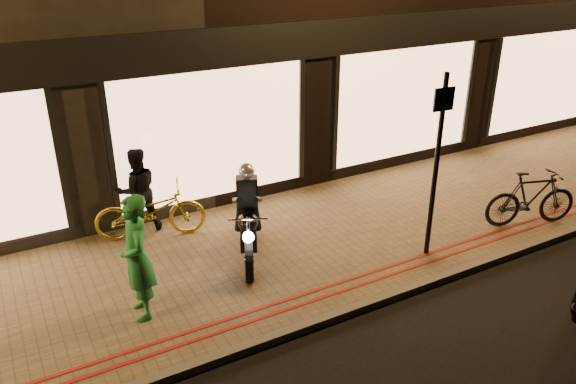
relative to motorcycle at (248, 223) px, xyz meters
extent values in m
plane|color=black|center=(0.22, -2.03, -0.73)|extent=(90.00, 90.00, 0.00)
cube|color=#736447|center=(0.22, -0.03, -0.67)|extent=(50.00, 4.00, 0.12)
cube|color=#59544C|center=(0.22, -1.98, -0.67)|extent=(50.00, 0.14, 0.12)
cube|color=maroon|center=(0.22, -1.58, -0.61)|extent=(50.00, 0.06, 0.01)
cube|color=maroon|center=(0.22, -1.38, -0.61)|extent=(50.00, 0.06, 0.01)
cube|color=black|center=(0.22, 1.92, 2.42)|extent=(48.00, 0.12, 0.70)
cube|color=#F3B479|center=(0.22, 1.91, 0.88)|extent=(3.60, 0.06, 2.38)
cube|color=#F3B479|center=(4.72, 1.91, 0.88)|extent=(3.60, 0.06, 2.38)
cube|color=#F3B479|center=(9.22, 1.91, 0.88)|extent=(3.60, 0.06, 2.38)
cylinder|color=black|center=(-0.29, -0.63, -0.29)|extent=(0.38, 0.63, 0.64)
cylinder|color=black|center=(0.25, 0.56, -0.29)|extent=(0.38, 0.63, 0.64)
cylinder|color=silver|center=(-0.29, -0.63, -0.29)|extent=(0.19, 0.19, 0.14)
cylinder|color=silver|center=(0.25, 0.56, -0.29)|extent=(0.19, 0.19, 0.14)
cube|color=black|center=(0.00, 0.01, -0.21)|extent=(0.53, 0.74, 0.30)
ellipsoid|color=black|center=(-0.05, -0.11, 0.09)|extent=(0.50, 0.59, 0.29)
cube|color=black|center=(0.13, 0.28, 0.09)|extent=(0.43, 0.59, 0.09)
cylinder|color=silver|center=(-0.23, -0.49, 0.34)|extent=(0.56, 0.28, 0.03)
cylinder|color=silver|center=(-0.27, -0.58, 0.01)|extent=(0.18, 0.32, 0.71)
sphere|color=white|center=(-0.33, -0.71, 0.17)|extent=(0.23, 0.23, 0.17)
cylinder|color=silver|center=(0.30, 0.37, -0.33)|extent=(0.29, 0.53, 0.07)
cube|color=black|center=(0.07, 0.16, 0.44)|extent=(0.40, 0.34, 0.55)
sphere|color=silver|center=(0.05, 0.11, 0.85)|extent=(0.34, 0.34, 0.26)
cylinder|color=black|center=(-0.20, -0.06, 0.47)|extent=(0.26, 0.60, 0.34)
cylinder|color=black|center=(0.09, -0.19, 0.47)|extent=(0.40, 0.55, 0.34)
cylinder|color=black|center=(-0.07, 0.19, -0.01)|extent=(0.15, 0.28, 0.46)
cylinder|color=black|center=(0.18, 0.07, -0.01)|extent=(0.27, 0.28, 0.46)
cylinder|color=black|center=(2.61, -1.33, 0.89)|extent=(0.09, 0.09, 3.00)
cube|color=black|center=(2.61, -1.33, 1.99)|extent=(0.35, 0.06, 0.35)
imported|color=gold|center=(-1.19, 1.43, -0.12)|extent=(1.98, 1.14, 0.98)
imported|color=black|center=(4.91, -1.44, -0.09)|extent=(1.80, 1.02, 1.04)
imported|color=#217C37|center=(-1.95, -0.69, 0.28)|extent=(0.47, 0.68, 1.79)
imported|color=black|center=(-1.28, 1.77, 0.15)|extent=(0.77, 0.61, 1.53)
camera|label=1|loc=(-3.31, -7.26, 4.14)|focal=35.00mm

